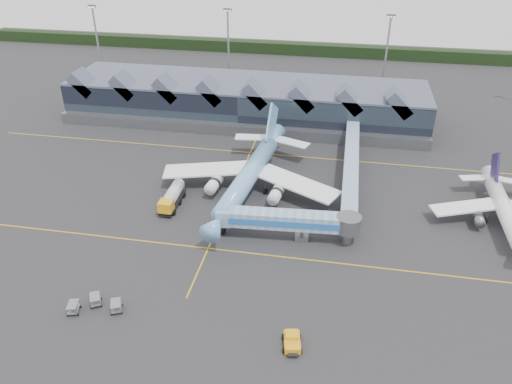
% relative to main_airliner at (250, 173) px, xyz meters
% --- Properties ---
extents(ground, '(260.00, 260.00, 0.00)m').
position_rel_main_airliner_xyz_m(ground, '(-3.25, -11.51, -3.87)').
color(ground, '#27272A').
rests_on(ground, ground).
extents(taxi_stripes, '(120.00, 60.00, 0.01)m').
position_rel_main_airliner_xyz_m(taxi_stripes, '(-3.25, -1.51, -3.86)').
color(taxi_stripes, gold).
rests_on(taxi_stripes, ground).
extents(tree_line_far, '(260.00, 4.00, 4.00)m').
position_rel_main_airliner_xyz_m(tree_line_far, '(-3.25, 98.49, -1.87)').
color(tree_line_far, black).
rests_on(tree_line_far, ground).
extents(terminal, '(90.00, 22.25, 12.52)m').
position_rel_main_airliner_xyz_m(terminal, '(-8.31, 35.84, 1.01)').
color(terminal, black).
rests_on(terminal, ground).
extents(light_masts, '(132.40, 42.56, 22.45)m').
position_rel_main_airliner_xyz_m(light_masts, '(17.75, 51.29, 8.62)').
color(light_masts, gray).
rests_on(light_masts, ground).
extents(main_airliner, '(35.41, 41.00, 13.17)m').
position_rel_main_airliner_xyz_m(main_airliner, '(0.00, 0.00, 0.00)').
color(main_airliner, '#739EE9').
rests_on(main_airliner, ground).
extents(regional_jet, '(25.04, 27.15, 9.36)m').
position_rel_main_airliner_xyz_m(regional_jet, '(45.43, -2.90, -0.90)').
color(regional_jet, white).
rests_on(regional_jet, ground).
extents(jet_bridge, '(23.79, 5.05, 5.25)m').
position_rel_main_airliner_xyz_m(jet_bridge, '(10.49, -14.34, -0.27)').
color(jet_bridge, '#6F9BB9').
rests_on(jet_bridge, ground).
extents(fuel_truck, '(3.00, 9.94, 3.33)m').
position_rel_main_airliner_xyz_m(fuel_truck, '(-13.19, -7.64, -2.01)').
color(fuel_truck, black).
rests_on(fuel_truck, ground).
extents(pushback_tug, '(2.91, 4.06, 1.68)m').
position_rel_main_airliner_xyz_m(pushback_tug, '(12.71, -37.39, -3.12)').
color(pushback_tug, orange).
rests_on(pushback_tug, ground).
extents(baggage_carts, '(7.62, 4.42, 1.48)m').
position_rel_main_airliner_xyz_m(baggage_carts, '(-15.03, -35.79, -3.04)').
color(baggage_carts, gray).
rests_on(baggage_carts, ground).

